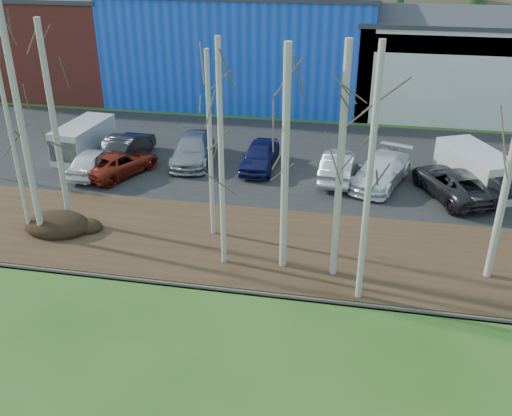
% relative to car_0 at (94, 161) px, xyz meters
% --- Properties ---
extents(river, '(80.00, 8.00, 0.90)m').
position_rel_car_0_xyz_m(river, '(10.94, -13.38, -0.86)').
color(river, '#141F2F').
rests_on(river, ground).
extents(far_bank_rocks, '(80.00, 0.80, 0.46)m').
position_rel_car_0_xyz_m(far_bank_rocks, '(10.94, -9.28, -0.86)').
color(far_bank_rocks, '#47423D').
rests_on(far_bank_rocks, ground).
extents(far_bank, '(80.00, 7.00, 0.15)m').
position_rel_car_0_xyz_m(far_bank, '(10.94, -6.08, -0.79)').
color(far_bank, '#382616').
rests_on(far_bank, ground).
extents(parking_lot, '(80.00, 14.00, 0.14)m').
position_rel_car_0_xyz_m(parking_lot, '(10.94, 4.42, -0.79)').
color(parking_lot, black).
rests_on(parking_lot, ground).
extents(building_brick, '(16.32, 12.24, 7.80)m').
position_rel_car_0_xyz_m(building_brick, '(-13.06, 18.42, 3.04)').
color(building_brick, '#993A31').
rests_on(building_brick, ground).
extents(building_blue, '(20.40, 12.24, 8.30)m').
position_rel_car_0_xyz_m(building_blue, '(4.94, 18.42, 3.29)').
color(building_blue, blue).
rests_on(building_blue, ground).
extents(building_white, '(18.36, 12.24, 6.80)m').
position_rel_car_0_xyz_m(building_white, '(22.94, 18.40, 2.55)').
color(building_white, silver).
rests_on(building_white, ground).
extents(dirt_mound, '(3.07, 2.17, 0.60)m').
position_rel_car_0_xyz_m(dirt_mound, '(1.26, -6.56, -0.41)').
color(dirt_mound, black).
rests_on(dirt_mound, far_bank).
extents(birch_0, '(0.27, 0.27, 9.21)m').
position_rel_car_0_xyz_m(birch_0, '(1.39, -5.68, 3.89)').
color(birch_0, beige).
rests_on(birch_0, far_bank).
extents(birch_1, '(0.19, 0.19, 11.31)m').
position_rel_car_0_xyz_m(birch_1, '(0.20, -7.09, 4.94)').
color(birch_1, beige).
rests_on(birch_1, far_bank).
extents(birch_2, '(0.28, 0.28, 10.34)m').
position_rel_car_0_xyz_m(birch_2, '(0.86, -7.23, 4.46)').
color(birch_2, beige).
rests_on(birch_2, far_bank).
extents(birch_3, '(0.21, 0.21, 9.09)m').
position_rel_car_0_xyz_m(birch_3, '(9.38, -7.78, 3.83)').
color(birch_3, beige).
rests_on(birch_3, far_bank).
extents(birch_4, '(0.29, 0.29, 8.95)m').
position_rel_car_0_xyz_m(birch_4, '(11.80, -7.58, 3.76)').
color(birch_4, beige).
rests_on(birch_4, far_bank).
extents(birch_5, '(0.20, 0.20, 8.20)m').
position_rel_car_0_xyz_m(birch_5, '(8.32, -5.50, 3.38)').
color(birch_5, beige).
rests_on(birch_5, far_bank).
extents(birch_6, '(0.23, 0.23, 9.41)m').
position_rel_car_0_xyz_m(birch_6, '(14.91, -9.24, 3.99)').
color(birch_6, beige).
rests_on(birch_6, far_bank).
extents(birch_7, '(0.27, 0.27, 9.17)m').
position_rel_car_0_xyz_m(birch_7, '(13.86, -7.80, 3.87)').
color(birch_7, beige).
rests_on(birch_7, far_bank).
extents(birch_8, '(0.28, 0.28, 8.88)m').
position_rel_car_0_xyz_m(birch_8, '(19.91, -6.84, 3.73)').
color(birch_8, beige).
rests_on(birch_8, far_bank).
extents(car_0, '(1.76, 4.26, 1.45)m').
position_rel_car_0_xyz_m(car_0, '(0.00, 0.00, 0.00)').
color(car_0, white).
rests_on(car_0, parking_lot).
extents(car_1, '(1.92, 4.94, 1.60)m').
position_rel_car_0_xyz_m(car_1, '(1.03, 2.24, 0.08)').
color(car_1, black).
rests_on(car_1, parking_lot).
extents(car_2, '(3.90, 5.21, 1.31)m').
position_rel_car_0_xyz_m(car_2, '(1.48, 0.17, -0.07)').
color(car_2, maroon).
rests_on(car_2, parking_lot).
extents(car_3, '(2.84, 5.48, 1.52)m').
position_rel_car_0_xyz_m(car_3, '(4.92, 2.77, 0.04)').
color(car_3, gray).
rests_on(car_3, parking_lot).
extents(car_4, '(1.86, 4.49, 1.52)m').
position_rel_car_0_xyz_m(car_4, '(8.98, 2.46, 0.04)').
color(car_4, '#191A4E').
rests_on(car_4, parking_lot).
extents(car_5, '(1.97, 4.83, 1.56)m').
position_rel_car_0_xyz_m(car_5, '(13.49, 1.82, 0.06)').
color(car_5, '#B2B2B4').
rests_on(car_5, parking_lot).
extents(car_6, '(4.46, 5.91, 1.49)m').
position_rel_car_0_xyz_m(car_6, '(19.33, 0.65, 0.02)').
color(car_6, '#262629').
rests_on(car_6, parking_lot).
extents(car_7, '(3.75, 5.73, 1.54)m').
position_rel_car_0_xyz_m(car_7, '(15.75, 1.52, 0.05)').
color(car_7, white).
rests_on(car_7, parking_lot).
extents(van_white, '(3.87, 5.24, 2.12)m').
position_rel_car_0_xyz_m(van_white, '(20.62, 1.64, 0.34)').
color(van_white, silver).
rests_on(van_white, parking_lot).
extents(van_grey, '(2.24, 4.66, 1.98)m').
position_rel_car_0_xyz_m(van_grey, '(-1.78, 2.32, 0.27)').
color(van_grey, silver).
rests_on(van_grey, parking_lot).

